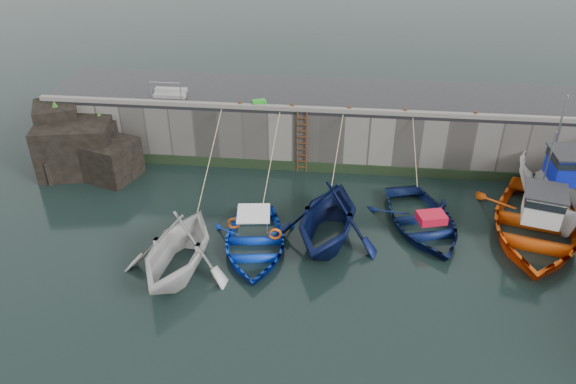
# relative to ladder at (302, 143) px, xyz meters

# --- Properties ---
(ground) EXTENTS (120.00, 120.00, 0.00)m
(ground) POSITION_rel_ladder_xyz_m (2.00, -9.91, -1.59)
(ground) COLOR black
(ground) RESTS_ON ground
(quay_back) EXTENTS (30.00, 5.00, 3.00)m
(quay_back) POSITION_rel_ladder_xyz_m (2.00, 2.59, -0.09)
(quay_back) COLOR slate
(quay_back) RESTS_ON ground
(road_back) EXTENTS (30.00, 5.00, 0.16)m
(road_back) POSITION_rel_ladder_xyz_m (2.00, 2.59, 1.49)
(road_back) COLOR black
(road_back) RESTS_ON quay_back
(kerb_back) EXTENTS (30.00, 0.30, 0.20)m
(kerb_back) POSITION_rel_ladder_xyz_m (2.00, 0.24, 1.67)
(kerb_back) COLOR slate
(kerb_back) RESTS_ON road_back
(algae_back) EXTENTS (30.00, 0.08, 0.50)m
(algae_back) POSITION_rel_ladder_xyz_m (2.00, 0.05, -1.34)
(algae_back) COLOR black
(algae_back) RESTS_ON ground
(rock_outcrop) EXTENTS (5.85, 4.24, 3.41)m
(rock_outcrop) POSITION_rel_ladder_xyz_m (-10.92, -0.80, -0.33)
(rock_outcrop) COLOR black
(rock_outcrop) RESTS_ON ground
(ladder) EXTENTS (0.51, 0.08, 3.20)m
(ladder) POSITION_rel_ladder_xyz_m (0.00, 0.00, 0.00)
(ladder) COLOR #3F1E0F
(ladder) RESTS_ON ground
(boat_near_white) EXTENTS (4.91, 5.52, 2.68)m
(boat_near_white) POSITION_rel_ladder_xyz_m (-3.95, -8.17, -1.59)
(boat_near_white) COLOR silver
(boat_near_white) RESTS_ON ground
(boat_near_white_rope) EXTENTS (0.04, 6.32, 3.10)m
(boat_near_white_rope) POSITION_rel_ladder_xyz_m (-3.95, -2.79, -1.59)
(boat_near_white_rope) COLOR tan
(boat_near_white_rope) RESTS_ON ground
(boat_near_blue) EXTENTS (4.32, 5.60, 1.07)m
(boat_near_blue) POSITION_rel_ladder_xyz_m (-1.34, -6.55, -1.59)
(boat_near_blue) COLOR #0C36C1
(boat_near_blue) RESTS_ON ground
(boat_near_blue_rope) EXTENTS (0.04, 4.88, 3.10)m
(boat_near_blue_rope) POSITION_rel_ladder_xyz_m (-1.34, -1.98, -1.59)
(boat_near_blue_rope) COLOR tan
(boat_near_blue_rope) RESTS_ON ground
(boat_near_blacktrim) EXTENTS (5.49, 6.08, 2.82)m
(boat_near_blacktrim) POSITION_rel_ladder_xyz_m (1.54, -5.64, -1.59)
(boat_near_blacktrim) COLOR #09123A
(boat_near_blacktrim) RESTS_ON ground
(boat_near_blacktrim_rope) EXTENTS (0.04, 4.14, 3.10)m
(boat_near_blacktrim_rope) POSITION_rel_ladder_xyz_m (1.54, -1.53, -1.59)
(boat_near_blacktrim_rope) COLOR tan
(boat_near_blacktrim_rope) RESTS_ON ground
(boat_near_navy) EXTENTS (5.24, 6.32, 1.13)m
(boat_near_navy) POSITION_rel_ladder_xyz_m (5.50, -4.30, -1.59)
(boat_near_navy) COLOR #0B1846
(boat_near_navy) RESTS_ON ground
(boat_near_navy_rope) EXTENTS (0.04, 3.21, 3.10)m
(boat_near_navy_rope) POSITION_rel_ladder_xyz_m (5.50, -0.86, -1.59)
(boat_near_navy_rope) COLOR tan
(boat_near_navy_rope) RESTS_ON ground
(boat_far_white) EXTENTS (2.45, 6.07, 5.32)m
(boat_far_white) POSITION_rel_ladder_xyz_m (11.27, -2.47, -0.60)
(boat_far_white) COLOR white
(boat_far_white) RESTS_ON ground
(boat_far_orange) EXTENTS (6.97, 8.48, 4.53)m
(boat_far_orange) POSITION_rel_ladder_xyz_m (10.08, -4.36, -1.10)
(boat_far_orange) COLOR #E04D0B
(boat_far_orange) RESTS_ON ground
(fish_crate) EXTENTS (0.74, 0.61, 0.32)m
(fish_crate) POSITION_rel_ladder_xyz_m (-2.13, 0.52, 1.73)
(fish_crate) COLOR #1F971B
(fish_crate) RESTS_ON road_back
(railing) EXTENTS (1.60, 1.05, 1.00)m
(railing) POSITION_rel_ladder_xyz_m (-6.75, 1.33, 1.77)
(railing) COLOR #A5A8AD
(railing) RESTS_ON road_back
(bollard_a) EXTENTS (0.18, 0.18, 0.28)m
(bollard_a) POSITION_rel_ladder_xyz_m (-3.00, 0.34, 1.71)
(bollard_a) COLOR #3F1E0F
(bollard_a) RESTS_ON road_back
(bollard_b) EXTENTS (0.18, 0.18, 0.28)m
(bollard_b) POSITION_rel_ladder_xyz_m (-0.50, 0.34, 1.71)
(bollard_b) COLOR #3F1E0F
(bollard_b) RESTS_ON road_back
(bollard_c) EXTENTS (0.18, 0.18, 0.28)m
(bollard_c) POSITION_rel_ladder_xyz_m (2.20, 0.34, 1.71)
(bollard_c) COLOR #3F1E0F
(bollard_c) RESTS_ON road_back
(bollard_d) EXTENTS (0.18, 0.18, 0.28)m
(bollard_d) POSITION_rel_ladder_xyz_m (4.80, 0.34, 1.71)
(bollard_d) COLOR #3F1E0F
(bollard_d) RESTS_ON road_back
(bollard_e) EXTENTS (0.18, 0.18, 0.28)m
(bollard_e) POSITION_rel_ladder_xyz_m (8.00, 0.34, 1.71)
(bollard_e) COLOR #3F1E0F
(bollard_e) RESTS_ON road_back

